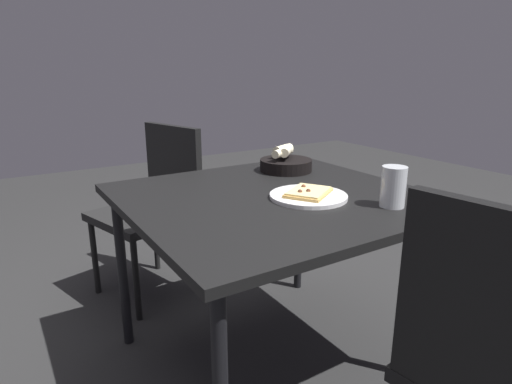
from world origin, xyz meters
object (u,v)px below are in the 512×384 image
at_px(beer_glass, 393,189).
at_px(chair_near, 512,368).
at_px(chair_far, 156,198).
at_px(dining_table, 275,210).
at_px(bread_basket, 285,163).
at_px(pizza_plate, 308,195).

height_order(beer_glass, chair_near, chair_near).
height_order(chair_near, chair_far, chair_near).
bearing_deg(chair_far, dining_table, 100.67).
xyz_separation_m(bread_basket, chair_near, (0.22, 1.14, -0.22)).
bearing_deg(beer_glass, chair_near, 68.17).
bearing_deg(beer_glass, pizza_plate, -51.69).
xyz_separation_m(pizza_plate, chair_far, (0.23, -0.94, -0.22)).
xyz_separation_m(dining_table, bread_basket, (-0.25, -0.28, 0.09)).
relative_size(dining_table, beer_glass, 7.70).
xyz_separation_m(chair_near, chair_far, (0.19, -1.70, -0.03)).
xyz_separation_m(dining_table, chair_far, (0.16, -0.84, -0.15)).
distance_m(bread_basket, chair_far, 0.74).
height_order(bread_basket, chair_far, chair_far).
xyz_separation_m(dining_table, chair_near, (-0.03, 0.86, -0.12)).
height_order(dining_table, chair_far, chair_far).
relative_size(dining_table, pizza_plate, 3.80).
distance_m(chair_near, chair_far, 1.71).
relative_size(bread_basket, chair_far, 0.27).
height_order(dining_table, bread_basket, bread_basket).
relative_size(beer_glass, chair_far, 0.16).
relative_size(pizza_plate, bread_basket, 1.19).
xyz_separation_m(beer_glass, chair_far, (0.41, -1.16, -0.27)).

